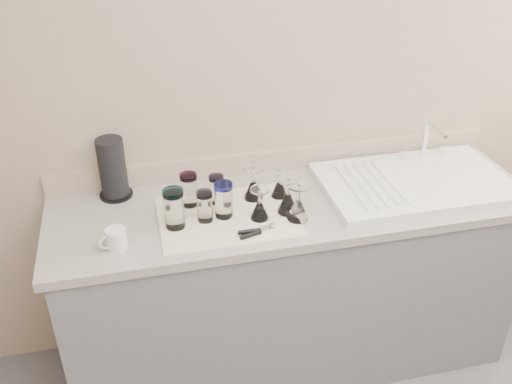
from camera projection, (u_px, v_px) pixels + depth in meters
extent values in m
cube|color=tan|center=(278.00, 98.00, 2.48)|extent=(3.50, 0.04, 2.50)
cube|color=slate|center=(291.00, 287.00, 2.65)|extent=(2.00, 0.60, 0.86)
cube|color=gray|center=(294.00, 205.00, 2.42)|extent=(2.06, 0.62, 0.04)
cube|color=white|center=(414.00, 183.00, 2.51)|extent=(0.82, 0.50, 0.03)
cylinder|color=silver|center=(425.00, 138.00, 2.65)|extent=(0.02, 0.02, 0.18)
cylinder|color=silver|center=(437.00, 129.00, 2.54)|extent=(0.02, 0.16, 0.02)
cylinder|color=silver|center=(403.00, 154.00, 2.67)|extent=(0.03, 0.03, 0.04)
cylinder|color=silver|center=(442.00, 149.00, 2.71)|extent=(0.03, 0.03, 0.04)
cube|color=white|center=(227.00, 216.00, 2.30)|extent=(0.55, 0.42, 0.01)
cylinder|color=white|center=(189.00, 192.00, 2.34)|extent=(0.07, 0.07, 0.12)
cylinder|color=#CB1986|center=(188.00, 177.00, 2.30)|extent=(0.07, 0.07, 0.02)
cylinder|color=white|center=(217.00, 191.00, 2.36)|extent=(0.06, 0.06, 0.11)
cylinder|color=purple|center=(216.00, 178.00, 2.33)|extent=(0.06, 0.06, 0.02)
cylinder|color=white|center=(174.00, 211.00, 2.20)|extent=(0.08, 0.08, 0.14)
cylinder|color=#30C2CA|center=(173.00, 193.00, 2.16)|extent=(0.08, 0.08, 0.02)
cylinder|color=white|center=(205.00, 208.00, 2.25)|extent=(0.06, 0.06, 0.11)
cylinder|color=#8F88C9|center=(204.00, 194.00, 2.21)|extent=(0.06, 0.06, 0.02)
cylinder|color=white|center=(224.00, 202.00, 2.27)|extent=(0.07, 0.07, 0.13)
cylinder|color=#1D28B9|center=(223.00, 186.00, 2.23)|extent=(0.08, 0.08, 0.02)
cone|color=white|center=(253.00, 190.00, 2.40)|extent=(0.08, 0.08, 0.08)
cylinder|color=white|center=(253.00, 175.00, 2.36)|extent=(0.01, 0.01, 0.06)
cylinder|color=white|center=(253.00, 168.00, 2.35)|extent=(0.08, 0.08, 0.01)
cone|color=white|center=(279.00, 189.00, 2.42)|extent=(0.07, 0.07, 0.07)
cylinder|color=white|center=(280.00, 177.00, 2.39)|extent=(0.01, 0.01, 0.05)
cylinder|color=white|center=(280.00, 170.00, 2.37)|extent=(0.07, 0.07, 0.01)
cone|color=white|center=(259.00, 210.00, 2.27)|extent=(0.08, 0.08, 0.07)
cylinder|color=white|center=(260.00, 197.00, 2.24)|extent=(0.01, 0.01, 0.06)
cylinder|color=white|center=(260.00, 190.00, 2.22)|extent=(0.08, 0.08, 0.01)
cone|color=white|center=(288.00, 203.00, 2.31)|extent=(0.09, 0.09, 0.08)
cylinder|color=white|center=(288.00, 188.00, 2.27)|extent=(0.01, 0.01, 0.06)
cylinder|color=white|center=(289.00, 180.00, 2.25)|extent=(0.09, 0.09, 0.01)
cone|color=white|center=(298.00, 210.00, 2.26)|extent=(0.09, 0.09, 0.08)
cylinder|color=white|center=(299.00, 194.00, 2.23)|extent=(0.01, 0.01, 0.07)
cylinder|color=white|center=(299.00, 186.00, 2.21)|extent=(0.09, 0.09, 0.01)
cube|color=silver|center=(267.00, 229.00, 2.20)|extent=(0.06, 0.03, 0.02)
cylinder|color=black|center=(253.00, 234.00, 2.18)|extent=(0.11, 0.05, 0.02)
cylinder|color=black|center=(252.00, 231.00, 2.19)|extent=(0.11, 0.02, 0.02)
cylinder|color=silver|center=(116.00, 239.00, 2.11)|extent=(0.10, 0.10, 0.08)
torus|color=silver|center=(106.00, 242.00, 2.09)|extent=(0.06, 0.03, 0.06)
cylinder|color=black|center=(116.00, 194.00, 2.45)|extent=(0.14, 0.14, 0.01)
cylinder|color=black|center=(112.00, 167.00, 2.38)|extent=(0.11, 0.11, 0.25)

